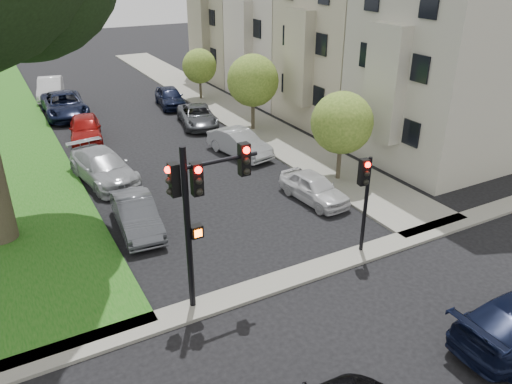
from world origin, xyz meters
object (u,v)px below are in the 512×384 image
traffic_signal_main (199,198)px  car_parked_0 (314,188)px  small_tree_c (199,66)px  car_parked_7 (85,128)px  car_parked_2 (197,116)px  traffic_signal_secondary (365,189)px  car_parked_6 (103,167)px  car_parked_1 (239,143)px  small_tree_b (253,81)px  car_parked_3 (170,97)px  car_parked_8 (64,105)px  car_parked_9 (51,89)px  car_parked_5 (136,215)px  small_tree_a (342,123)px

traffic_signal_main → car_parked_0: size_ratio=1.44×
small_tree_c → car_parked_7: small_tree_c is taller
small_tree_c → car_parked_2: bearing=-114.8°
traffic_signal_secondary → car_parked_0: size_ratio=1.02×
car_parked_6 → car_parked_1: bearing=-8.7°
small_tree_c → car_parked_0: (-2.33, -18.46, -1.91)m
small_tree_b → car_parked_1: 5.01m
car_parked_3 → car_parked_8: size_ratio=0.73×
car_parked_1 → car_parked_3: 11.10m
car_parked_7 → car_parked_6: bearing=-84.6°
traffic_signal_main → traffic_signal_secondary: traffic_signal_main is taller
car_parked_0 → car_parked_3: 17.76m
traffic_signal_main → car_parked_9: (-0.40, 28.61, -2.93)m
traffic_signal_main → car_parked_5: 6.41m
traffic_signal_main → car_parked_6: (-0.53, 11.08, -2.98)m
traffic_signal_main → car_parked_1: traffic_signal_main is taller
small_tree_a → car_parked_1: 6.41m
traffic_signal_main → car_parked_0: (7.24, 4.41, -3.09)m
traffic_signal_secondary → car_parked_2: bearing=87.6°
small_tree_a → car_parked_2: size_ratio=0.96×
car_parked_5 → car_parked_1: bearing=40.9°
small_tree_b → car_parked_1: bearing=-128.1°
car_parked_0 → small_tree_a: bearing=24.4°
car_parked_7 → car_parked_9: size_ratio=0.91×
car_parked_1 → car_parked_0: bearing=-98.6°
car_parked_9 → small_tree_a: bearing=-55.0°
car_parked_7 → car_parked_5: bearing=-82.6°
small_tree_b → car_parked_5: (-10.09, -8.88, -2.47)m
traffic_signal_main → traffic_signal_secondary: (6.18, -0.04, -1.07)m
car_parked_1 → car_parked_2: size_ratio=0.93×
car_parked_0 → traffic_signal_secondary: bearing=-107.9°
traffic_signal_secondary → car_parked_0: traffic_signal_secondary is taller
car_parked_0 → car_parked_3: (-0.37, 17.75, 0.07)m
traffic_signal_main → car_parked_0: 9.03m
small_tree_a → car_parked_3: (-2.70, 16.47, -2.22)m
car_parked_0 → car_parked_1: (-0.36, 6.65, 0.06)m
traffic_signal_main → car_parked_1: size_ratio=1.27×
small_tree_c → car_parked_1: small_tree_c is taller
small_tree_a → car_parked_1: size_ratio=1.04×
small_tree_c → car_parked_8: size_ratio=0.66×
small_tree_c → car_parked_8: 10.01m
car_parked_2 → car_parked_6: (-7.44, -6.03, 0.11)m
small_tree_b → car_parked_8: (-9.84, 8.87, -2.35)m
small_tree_b → car_parked_0: small_tree_b is taller
car_parked_6 → car_parked_8: size_ratio=0.90×
small_tree_c → traffic_signal_secondary: (-3.39, -22.91, 0.11)m
car_parked_8 → car_parked_1: bearing=-58.0°
small_tree_c → small_tree_b: bearing=-90.0°
car_parked_0 → car_parked_9: bearing=103.0°
car_parked_0 → car_parked_5: 7.85m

